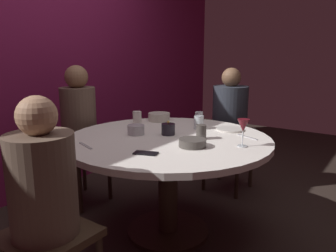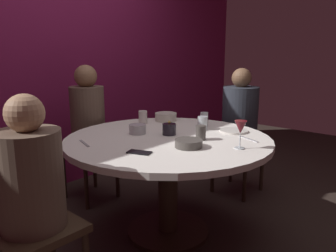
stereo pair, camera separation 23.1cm
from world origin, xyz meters
name	(u,v)px [view 1 (the left image)]	position (x,y,z in m)	size (l,w,h in m)	color
ground_plane	(168,232)	(0.00, 0.00, 0.00)	(8.00, 8.00, 0.00)	#2D231E
back_wall	(37,54)	(0.00, 1.46, 1.30)	(6.00, 0.10, 2.60)	maroon
dining_table	(168,156)	(0.00, 0.00, 0.59)	(1.43, 1.43, 0.73)	white
seated_diner_left	(43,188)	(-1.00, 0.00, 0.70)	(0.40, 0.40, 1.13)	#3F2D1E
seated_diner_back	(79,120)	(0.00, 0.94, 0.74)	(0.40, 0.40, 1.21)	#3F2D1E
seated_diner_right	(230,116)	(1.01, 0.00, 0.72)	(0.40, 0.40, 1.18)	#3F2D1E
candle_holder	(168,129)	(0.06, 0.04, 0.77)	(0.10, 0.10, 0.10)	black
wine_glass	(243,127)	(0.08, -0.52, 0.86)	(0.08, 0.08, 0.18)	silver
dinner_plate	(230,129)	(0.45, -0.26, 0.74)	(0.21, 0.21, 0.01)	silver
cell_phone	(146,153)	(-0.40, -0.12, 0.73)	(0.07, 0.14, 0.01)	black
bowl_serving_large	(136,130)	(-0.07, 0.24, 0.77)	(0.12, 0.12, 0.07)	#B7B7BC
bowl_salad_center	(192,143)	(-0.11, -0.26, 0.76)	(0.17, 0.17, 0.05)	#4C4742
bowl_small_white	(159,117)	(0.42, 0.40, 0.76)	(0.19, 0.19, 0.07)	beige
cup_near_candle	(199,122)	(0.35, -0.04, 0.78)	(0.08, 0.08, 0.10)	silver
cup_by_left_diner	(199,119)	(0.46, 0.02, 0.79)	(0.06, 0.06, 0.11)	silver
cup_by_right_diner	(137,118)	(0.21, 0.46, 0.78)	(0.07, 0.07, 0.11)	silver
cup_center_front	(201,132)	(0.09, -0.21, 0.78)	(0.07, 0.07, 0.10)	#4C4742
fork_near_plate	(86,146)	(-0.49, 0.30, 0.73)	(0.02, 0.18, 0.01)	#B7B7BC
knife_near_plate	(247,137)	(0.31, -0.46, 0.73)	(0.02, 0.18, 0.01)	#B7B7BC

